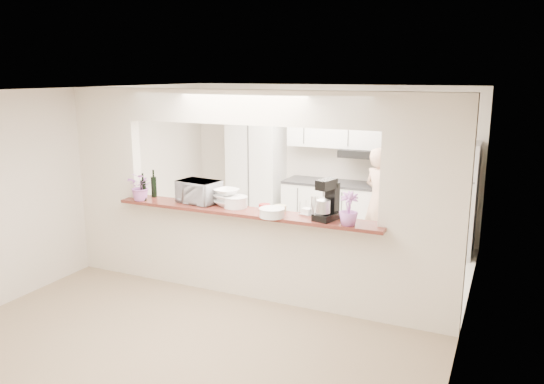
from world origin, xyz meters
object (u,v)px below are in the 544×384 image
Objects in this scene: toaster_oven at (199,192)px; stand_mixer at (328,201)px; person at (379,201)px; refrigerator at (450,199)px.

stand_mixer reaches higher than toaster_oven.
toaster_oven is at bearing 90.40° from person.
person is at bearing 59.71° from toaster_oven.
toaster_oven is at bearing 177.35° from stand_mixer.
toaster_oven is (-2.75, -2.60, 0.38)m from refrigerator.
refrigerator reaches higher than toaster_oven.
toaster_oven is 1.11× the size of stand_mixer.
stand_mixer is at bearing 5.09° from toaster_oven.
stand_mixer is 0.29× the size of person.
person is (1.76, 2.25, -0.43)m from toaster_oven.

